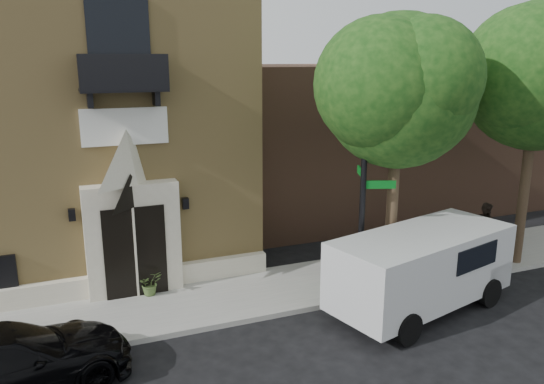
% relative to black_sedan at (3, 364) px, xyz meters
% --- Properties ---
extents(ground, '(120.00, 120.00, 0.00)m').
position_rel_black_sedan_xyz_m(ground, '(4.12, 1.02, -0.73)').
color(ground, black).
rests_on(ground, ground).
extents(sidewalk, '(42.00, 3.00, 0.15)m').
position_rel_black_sedan_xyz_m(sidewalk, '(5.12, 2.52, -0.66)').
color(sidewalk, gray).
rests_on(sidewalk, ground).
extents(church, '(12.20, 11.01, 9.30)m').
position_rel_black_sedan_xyz_m(church, '(1.13, 8.98, 3.90)').
color(church, tan).
rests_on(church, ground).
extents(neighbour_building, '(18.00, 8.00, 6.40)m').
position_rel_black_sedan_xyz_m(neighbour_building, '(16.12, 10.02, 2.47)').
color(neighbour_building, brown).
rests_on(neighbour_building, ground).
extents(street_tree_left, '(4.97, 4.38, 7.77)m').
position_rel_black_sedan_xyz_m(street_tree_left, '(10.15, 1.37, 5.13)').
color(street_tree_left, '#38281C').
rests_on(street_tree_left, sidewalk).
extents(street_tree_mid, '(5.21, 4.64, 8.25)m').
position_rel_black_sedan_xyz_m(street_tree_mid, '(15.15, 1.37, 5.46)').
color(street_tree_mid, '#38281C').
rests_on(street_tree_mid, sidewalk).
extents(black_sedan, '(5.37, 3.07, 1.47)m').
position_rel_black_sedan_xyz_m(black_sedan, '(0.00, 0.00, 0.00)').
color(black_sedan, black).
rests_on(black_sedan, ground).
extents(cargo_van, '(5.72, 3.40, 2.19)m').
position_rel_black_sedan_xyz_m(cargo_van, '(10.39, 0.12, 0.49)').
color(cargo_van, silver).
rests_on(cargo_van, ground).
extents(street_sign, '(0.93, 1.19, 6.16)m').
position_rel_black_sedan_xyz_m(street_sign, '(9.09, 1.38, 2.52)').
color(street_sign, black).
rests_on(street_sign, sidewalk).
extents(fire_hydrant, '(0.48, 0.38, 0.84)m').
position_rel_black_sedan_xyz_m(fire_hydrant, '(9.81, 1.22, -0.17)').
color(fire_hydrant, '#981404').
rests_on(fire_hydrant, sidewalk).
extents(dumpster, '(1.78, 1.02, 1.16)m').
position_rel_black_sedan_xyz_m(dumpster, '(9.48, 1.74, 0.00)').
color(dumpster, '#103B1F').
rests_on(dumpster, sidewalk).
extents(planter, '(0.73, 0.66, 0.72)m').
position_rel_black_sedan_xyz_m(planter, '(3.46, 3.42, -0.23)').
color(planter, '#4B6531').
rests_on(planter, sidewalk).
extents(pedestrian_near, '(0.70, 0.67, 1.61)m').
position_rel_black_sedan_xyz_m(pedestrian_near, '(12.63, 2.01, 0.22)').
color(pedestrian_near, black).
rests_on(pedestrian_near, sidewalk).
extents(pedestrian_far, '(0.70, 0.87, 1.71)m').
position_rel_black_sedan_xyz_m(pedestrian_far, '(14.90, 2.74, 0.27)').
color(pedestrian_far, '#2C231D').
rests_on(pedestrian_far, sidewalk).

